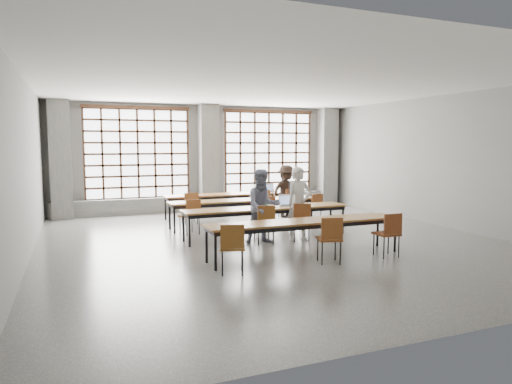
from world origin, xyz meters
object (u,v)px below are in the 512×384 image
at_px(chair_back_left, 190,205).
at_px(chair_mid_left, 191,213).
at_px(chair_back_right, 289,200).
at_px(red_pouch, 232,245).
at_px(chair_near_left, 232,244).
at_px(student_male, 299,204).
at_px(desk_row_b, 243,202).
at_px(plastic_bag, 258,188).
at_px(student_back, 286,191).
at_px(mouse, 303,205).
at_px(desk_row_a, 231,196).
at_px(chair_front_left, 265,220).
at_px(green_box, 263,205).
at_px(laptop_back, 270,189).
at_px(laptop_front, 286,203).
at_px(student_female, 263,206).
at_px(chair_near_right, 389,230).
at_px(phone, 275,207).
at_px(backpack, 296,190).
at_px(desk_row_d, 306,224).
at_px(chair_front_right, 301,218).
at_px(desk_row_c, 266,210).
at_px(chair_near_mid, 330,235).
at_px(chair_back_mid, 263,201).
at_px(chair_mid_right, 314,206).
at_px(chair_mid_centre, 266,209).

distance_m(chair_back_left, chair_mid_left, 1.56).
relative_size(chair_back_right, red_pouch, 4.40).
relative_size(chair_near_left, student_male, 0.52).
relative_size(desk_row_b, plastic_bag, 13.99).
relative_size(chair_back_right, student_back, 0.56).
height_order(student_male, mouse, student_male).
distance_m(desk_row_a, chair_front_left, 3.81).
bearing_deg(green_box, laptop_back, 63.72).
xyz_separation_m(student_male, student_back, (1.18, 3.15, -0.06)).
relative_size(desk_row_a, laptop_back, 9.69).
xyz_separation_m(laptop_front, mouse, (0.38, -0.13, -0.04)).
distance_m(desk_row_a, laptop_front, 3.07).
bearing_deg(chair_front_left, student_female, 86.67).
relative_size(desk_row_b, chair_front_left, 4.55).
bearing_deg(chair_mid_left, chair_near_right, -49.86).
bearing_deg(plastic_bag, laptop_front, -99.40).
bearing_deg(green_box, desk_row_a, 85.69).
relative_size(laptop_back, green_box, 1.65).
distance_m(laptop_front, phone, 0.44).
bearing_deg(chair_back_right, chair_near_right, -93.55).
height_order(chair_back_left, student_back, student_back).
distance_m(student_back, mouse, 2.80).
height_order(chair_mid_left, backpack, backpack).
height_order(student_female, red_pouch, student_female).
xyz_separation_m(desk_row_d, red_pouch, (-1.70, -0.55, -0.16)).
distance_m(chair_back_right, laptop_back, 0.83).
distance_m(chair_back_left, phone, 2.98).
relative_size(chair_mid_left, student_male, 0.52).
height_order(chair_front_right, laptop_front, laptop_front).
height_order(desk_row_a, desk_row_c, same).
height_order(chair_back_right, chair_near_mid, same).
relative_size(chair_back_right, chair_near_left, 1.00).
distance_m(chair_mid_left, plastic_bag, 3.46).
relative_size(desk_row_d, green_box, 16.00).
bearing_deg(plastic_bag, chair_near_mid, -98.98).
bearing_deg(chair_back_mid, chair_mid_right, -60.25).
distance_m(chair_near_left, green_box, 3.19).
bearing_deg(desk_row_b, backpack, 1.79).
height_order(chair_mid_right, laptop_back, laptop_back).
height_order(chair_near_left, green_box, chair_near_left).
xyz_separation_m(chair_back_right, chair_front_right, (-1.22, -3.15, 0.00)).
bearing_deg(desk_row_d, chair_mid_centre, 81.83).
distance_m(student_female, laptop_back, 4.18).
height_order(desk_row_c, phone, phone).
relative_size(student_female, laptop_back, 4.01).
relative_size(student_male, student_female, 1.02).
bearing_deg(desk_row_b, mouse, -60.29).
distance_m(desk_row_d, red_pouch, 1.79).
distance_m(desk_row_c, student_male, 0.80).
xyz_separation_m(student_back, plastic_bag, (-0.70, 0.55, 0.09)).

